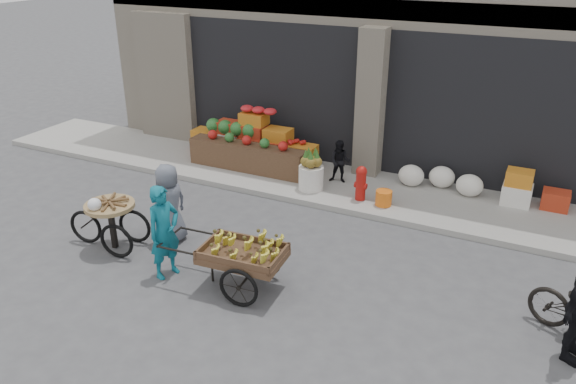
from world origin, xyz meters
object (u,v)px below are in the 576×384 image
at_px(fire_hydrant, 361,182).
at_px(tricycle_cart, 111,218).
at_px(banana_cart, 240,252).
at_px(vendor_woman, 164,232).
at_px(pineapple_bin, 311,178).
at_px(vendor_grey, 169,204).
at_px(seated_person, 340,162).
at_px(orange_bucket, 384,198).

distance_m(fire_hydrant, tricycle_cart, 4.78).
relative_size(fire_hydrant, banana_cart, 0.33).
relative_size(banana_cart, vendor_woman, 1.41).
xyz_separation_m(pineapple_bin, vendor_grey, (-1.40, -2.91, 0.35)).
height_order(banana_cart, tricycle_cart, tricycle_cart).
relative_size(tricycle_cart, vendor_grey, 1.01).
height_order(fire_hydrant, seated_person, seated_person).
bearing_deg(vendor_grey, banana_cart, 82.78).
relative_size(seated_person, banana_cart, 0.43).
xyz_separation_m(banana_cart, tricycle_cart, (-2.61, 0.11, -0.07)).
height_order(seated_person, vendor_woman, vendor_woman).
relative_size(fire_hydrant, vendor_grey, 0.49).
bearing_deg(fire_hydrant, pineapple_bin, 177.40).
height_order(orange_bucket, banana_cart, banana_cart).
height_order(banana_cart, vendor_grey, vendor_grey).
bearing_deg(vendor_woman, tricycle_cart, 93.27).
bearing_deg(tricycle_cart, orange_bucket, 34.05).
distance_m(pineapple_bin, fire_hydrant, 1.11).
relative_size(fire_hydrant, tricycle_cart, 0.49).
distance_m(pineapple_bin, tricycle_cart, 4.16).
relative_size(orange_bucket, vendor_woman, 0.21).
relative_size(pineapple_bin, orange_bucket, 1.62).
height_order(seated_person, vendor_grey, vendor_grey).
distance_m(banana_cart, vendor_woman, 1.26).
bearing_deg(banana_cart, pineapple_bin, 92.92).
relative_size(orange_bucket, banana_cart, 0.15).
distance_m(fire_hydrant, vendor_grey, 3.80).
xyz_separation_m(orange_bucket, banana_cart, (-1.15, -3.56, 0.37)).
xyz_separation_m(vendor_woman, vendor_grey, (-0.61, 0.93, -0.05)).
relative_size(pineapple_bin, banana_cart, 0.24).
height_order(pineapple_bin, orange_bucket, pineapple_bin).
bearing_deg(vendor_woman, orange_bucket, -17.10).
bearing_deg(pineapple_bin, vendor_woman, -101.59).
relative_size(fire_hydrant, seated_person, 0.76).
distance_m(banana_cart, vendor_grey, 2.00).
distance_m(fire_hydrant, seated_person, 0.96).
bearing_deg(tricycle_cart, vendor_grey, 31.52).
xyz_separation_m(orange_bucket, vendor_woman, (-2.39, -3.74, 0.49)).
distance_m(pineapple_bin, orange_bucket, 1.61).
distance_m(seated_person, banana_cart, 4.26).
xyz_separation_m(pineapple_bin, orange_bucket, (1.60, -0.10, -0.10)).
xyz_separation_m(tricycle_cart, vendor_grey, (0.76, 0.64, 0.15)).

